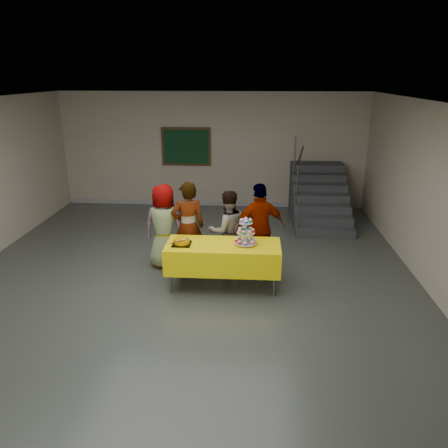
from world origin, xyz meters
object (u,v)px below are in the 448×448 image
object	(u,v)px
cupcake_stand	(246,234)
noticeboard	(186,147)
schoolchild_c	(227,231)
bear_cake	(182,241)
schoolchild_d	(260,229)
staircase	(318,198)
schoolchild_a	(164,226)
bake_table	(223,256)
schoolchild_b	(188,227)

from	to	relation	value
cupcake_stand	noticeboard	xyz separation A→B (m)	(-1.68, 4.73, 0.66)
cupcake_stand	schoolchild_c	world-z (taller)	schoolchild_c
bear_cake	schoolchild_d	world-z (taller)	schoolchild_d
bear_cake	staircase	size ratio (longest dim) A/B	0.15
schoolchild_a	staircase	world-z (taller)	staircase
bake_table	cupcake_stand	xyz separation A→B (m)	(0.37, 0.03, 0.39)
cupcake_stand	schoolchild_d	xyz separation A→B (m)	(0.24, 0.64, -0.12)
schoolchild_a	schoolchild_b	world-z (taller)	schoolchild_b
noticeboard	cupcake_stand	bearing A→B (deg)	-70.44
schoolchild_b	schoolchild_c	bearing A→B (deg)	170.05
schoolchild_c	bear_cake	bearing A→B (deg)	27.31
schoolchild_c	schoolchild_d	size ratio (longest dim) A/B	0.90
schoolchild_d	bear_cake	bearing A→B (deg)	12.71
schoolchild_a	schoolchild_d	xyz separation A→B (m)	(1.74, -0.09, 0.04)
schoolchild_a	schoolchild_b	size ratio (longest dim) A/B	0.95
bake_table	schoolchild_d	world-z (taller)	schoolchild_d
schoolchild_b	schoolchild_d	xyz separation A→B (m)	(1.28, 0.01, -0.01)
bake_table	noticeboard	size ratio (longest dim) A/B	1.45
schoolchild_b	staircase	size ratio (longest dim) A/B	0.69
bear_cake	schoolchild_d	bearing A→B (deg)	29.60
bear_cake	noticeboard	distance (m)	4.92
bake_table	schoolchild_d	xyz separation A→B (m)	(0.61, 0.67, 0.26)
staircase	bear_cake	bearing A→B (deg)	-124.67
bake_table	schoolchild_b	world-z (taller)	schoolchild_b
schoolchild_b	staircase	bearing A→B (deg)	-146.71
cupcake_stand	schoolchild_d	world-z (taller)	schoolchild_d
schoolchild_a	noticeboard	world-z (taller)	noticeboard
staircase	schoolchild_c	bearing A→B (deg)	-122.79
schoolchild_b	schoolchild_d	bearing A→B (deg)	164.04
noticeboard	schoolchild_a	bearing A→B (deg)	-87.43
cupcake_stand	schoolchild_a	bearing A→B (deg)	153.94
cupcake_stand	noticeboard	size ratio (longest dim) A/B	0.34
cupcake_stand	staircase	world-z (taller)	staircase
cupcake_stand	bear_cake	distance (m)	1.05
schoolchild_a	schoolchild_c	size ratio (longest dim) A/B	1.06
schoolchild_a	schoolchild_d	distance (m)	1.74
bake_table	bear_cake	world-z (taller)	bear_cake
bake_table	schoolchild_d	bearing A→B (deg)	47.73
cupcake_stand	schoolchild_a	size ratio (longest dim) A/B	0.28
bear_cake	schoolchild_a	xyz separation A→B (m)	(-0.46, 0.82, -0.05)
cupcake_stand	bake_table	bearing A→B (deg)	-175.91
bear_cake	schoolchild_d	distance (m)	1.47
bake_table	staircase	size ratio (longest dim) A/B	0.78
schoolchild_b	schoolchild_d	size ratio (longest dim) A/B	1.01
cupcake_stand	noticeboard	world-z (taller)	noticeboard
schoolchild_d	staircase	xyz separation A→B (m)	(1.47, 3.25, -0.33)
bake_table	cupcake_stand	bearing A→B (deg)	4.09
bake_table	bear_cake	size ratio (longest dim) A/B	5.25
bake_table	schoolchild_a	size ratio (longest dim) A/B	1.20
bake_table	schoolchild_b	size ratio (longest dim) A/B	1.14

